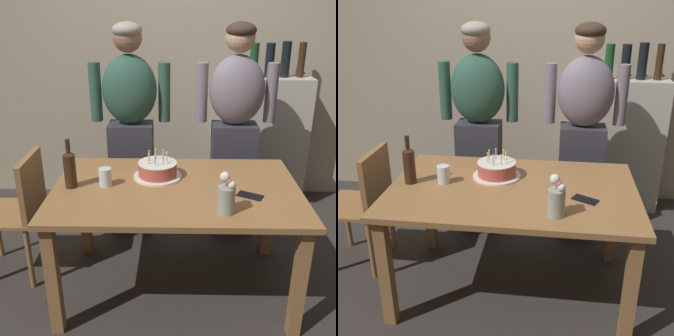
{
  "view_description": "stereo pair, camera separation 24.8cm",
  "coord_description": "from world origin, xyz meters",
  "views": [
    {
      "loc": [
        0.0,
        -2.24,
        1.79
      ],
      "look_at": [
        -0.05,
        0.06,
        0.84
      ],
      "focal_mm": 43.33,
      "sensor_mm": 36.0,
      "label": 1
    },
    {
      "loc": [
        0.25,
        -2.22,
        1.79
      ],
      "look_at": [
        -0.05,
        0.06,
        0.84
      ],
      "focal_mm": 43.33,
      "sensor_mm": 36.0,
      "label": 2
    }
  ],
  "objects": [
    {
      "name": "ground_plane",
      "position": [
        0.0,
        0.0,
        0.0
      ],
      "size": [
        10.0,
        10.0,
        0.0
      ],
      "primitive_type": "plane",
      "color": "#332D2B"
    },
    {
      "name": "back_wall",
      "position": [
        0.0,
        1.55,
        1.3
      ],
      "size": [
        5.2,
        0.1,
        2.6
      ],
      "primitive_type": "cube",
      "color": "tan",
      "rests_on": "ground_plane"
    },
    {
      "name": "dining_table",
      "position": [
        0.0,
        0.0,
        0.64
      ],
      "size": [
        1.5,
        0.96,
        0.74
      ],
      "color": "olive",
      "rests_on": "ground_plane"
    },
    {
      "name": "birthday_cake",
      "position": [
        -0.12,
        0.15,
        0.79
      ],
      "size": [
        0.31,
        0.31,
        0.17
      ],
      "color": "white",
      "rests_on": "dining_table"
    },
    {
      "name": "water_glass_near",
      "position": [
        -0.43,
        0.01,
        0.8
      ],
      "size": [
        0.08,
        0.08,
        0.11
      ],
      "primitive_type": "cylinder",
      "color": "silver",
      "rests_on": "dining_table"
    },
    {
      "name": "wine_bottle",
      "position": [
        -0.64,
        -0.01,
        0.86
      ],
      "size": [
        0.07,
        0.07,
        0.31
      ],
      "color": "#382314",
      "rests_on": "dining_table"
    },
    {
      "name": "cell_phone",
      "position": [
        0.43,
        -0.12,
        0.74
      ],
      "size": [
        0.16,
        0.13,
        0.01
      ],
      "primitive_type": "cube",
      "rotation": [
        0.0,
        0.0,
        -0.51
      ],
      "color": "black",
      "rests_on": "dining_table"
    },
    {
      "name": "flower_vase",
      "position": [
        0.27,
        -0.32,
        0.84
      ],
      "size": [
        0.09,
        0.09,
        0.23
      ],
      "color": "#999E93",
      "rests_on": "dining_table"
    },
    {
      "name": "person_man_bearded",
      "position": [
        -0.35,
        0.76,
        0.87
      ],
      "size": [
        0.61,
        0.27,
        1.66
      ],
      "rotation": [
        0.0,
        0.0,
        3.14
      ],
      "color": "#33333D",
      "rests_on": "ground_plane"
    },
    {
      "name": "person_woman_cardigan",
      "position": [
        0.45,
        0.76,
        0.87
      ],
      "size": [
        0.61,
        0.27,
        1.66
      ],
      "rotation": [
        0.0,
        0.0,
        3.14
      ],
      "color": "#33333D",
      "rests_on": "ground_plane"
    },
    {
      "name": "dining_chair",
      "position": [
        -1.05,
        0.15,
        0.52
      ],
      "size": [
        0.42,
        0.42,
        0.87
      ],
      "rotation": [
        0.0,
        0.0,
        -1.57
      ],
      "color": "olive",
      "rests_on": "ground_plane"
    },
    {
      "name": "shelf_cabinet",
      "position": [
        0.86,
        1.33,
        0.61
      ],
      "size": [
        0.64,
        0.3,
        1.48
      ],
      "color": "beige",
      "rests_on": "ground_plane"
    }
  ]
}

